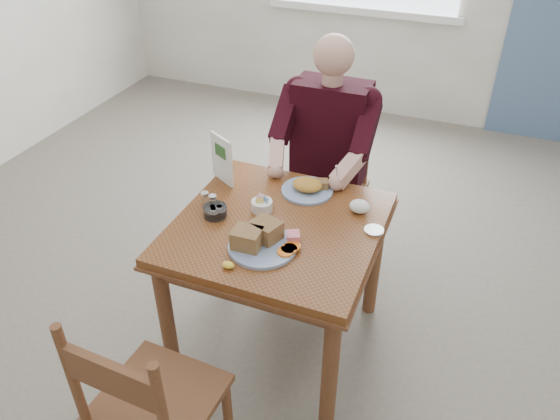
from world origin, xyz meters
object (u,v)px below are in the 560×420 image
at_px(chair_near, 150,408).
at_px(far_plate, 308,187).
at_px(table, 278,243).
at_px(chair_far, 328,187).
at_px(near_plate, 261,239).
at_px(diner, 326,143).

distance_m(chair_near, far_plate, 1.23).
bearing_deg(table, chair_far, 90.00).
xyz_separation_m(table, chair_far, (0.00, 0.80, -0.16)).
distance_m(table, chair_near, 0.90).
xyz_separation_m(chair_near, near_plate, (0.14, 0.70, 0.31)).
xyz_separation_m(chair_far, far_plate, (0.04, -0.49, 0.30)).
bearing_deg(near_plate, table, 88.81).
relative_size(chair_near, near_plate, 2.93).
xyz_separation_m(diner, far_plate, (0.04, -0.40, -0.04)).
xyz_separation_m(table, far_plate, (0.04, 0.30, 0.14)).
height_order(diner, far_plate, diner).
bearing_deg(diner, chair_far, 90.01).
bearing_deg(far_plate, near_plate, -95.19).
bearing_deg(table, far_plate, 82.50).
bearing_deg(diner, chair_near, -95.24).
bearing_deg(table, chair_near, -99.40).
bearing_deg(table, diner, 90.00).
height_order(near_plate, far_plate, near_plate).
height_order(diner, near_plate, diner).
distance_m(table, diner, 0.73).
distance_m(chair_far, far_plate, 0.58).
relative_size(chair_far, diner, 0.69).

